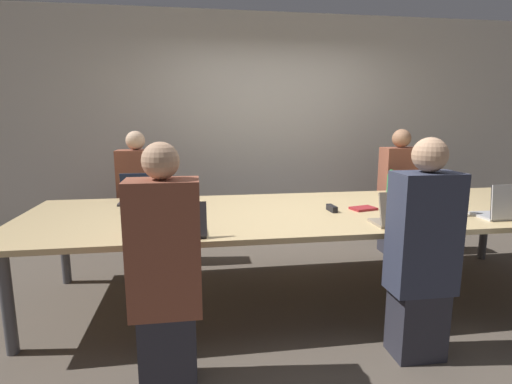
% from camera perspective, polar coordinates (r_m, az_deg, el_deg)
% --- Properties ---
extents(ground_plane, '(24.00, 24.00, 0.00)m').
position_cam_1_polar(ground_plane, '(3.70, 7.19, -14.22)').
color(ground_plane, brown).
extents(curtain_wall, '(12.00, 0.06, 2.80)m').
position_cam_1_polar(curtain_wall, '(5.11, 2.00, 8.91)').
color(curtain_wall, beige).
rests_on(curtain_wall, ground_plane).
extents(conference_table, '(4.73, 1.54, 0.77)m').
position_cam_1_polar(conference_table, '(3.46, 7.46, -3.24)').
color(conference_table, '#D6B77F').
rests_on(conference_table, ground_plane).
extents(laptop_near_right, '(0.33, 0.27, 0.28)m').
position_cam_1_polar(laptop_near_right, '(3.66, 31.90, -2.04)').
color(laptop_near_right, '#B7B7BC').
rests_on(laptop_near_right, conference_table).
extents(bottle_near_right, '(0.08, 0.08, 0.26)m').
position_cam_1_polar(bottle_near_right, '(3.58, 26.92, -1.30)').
color(bottle_near_right, '#ADD1E0').
rests_on(bottle_near_right, conference_table).
extents(laptop_far_left, '(0.32, 0.26, 0.27)m').
position_cam_1_polar(laptop_far_left, '(3.88, -16.60, -0.28)').
color(laptop_far_left, '#333338').
rests_on(laptop_far_left, conference_table).
extents(person_far_left, '(0.40, 0.24, 1.41)m').
position_cam_1_polar(person_far_left, '(4.40, -16.42, -1.19)').
color(person_far_left, '#2D2D38').
rests_on(person_far_left, ground_plane).
extents(laptop_near_left, '(0.35, 0.24, 0.24)m').
position_cam_1_polar(laptop_near_left, '(2.69, -10.84, -4.88)').
color(laptop_near_left, '#333338').
rests_on(laptop_near_left, conference_table).
extents(person_near_left, '(0.40, 0.24, 1.42)m').
position_cam_1_polar(person_near_left, '(2.34, -12.82, -11.19)').
color(person_near_left, '#2D2D38').
rests_on(person_near_left, ground_plane).
extents(cup_near_left, '(0.08, 0.08, 0.10)m').
position_cam_1_polar(cup_near_left, '(2.79, -16.11, -5.00)').
color(cup_near_left, red).
rests_on(cup_near_left, conference_table).
extents(laptop_near_midright, '(0.31, 0.25, 0.25)m').
position_cam_1_polar(laptop_near_midright, '(3.09, 19.45, -3.23)').
color(laptop_near_midright, gray).
rests_on(laptop_near_midright, conference_table).
extents(person_near_midright, '(0.40, 0.24, 1.43)m').
position_cam_1_polar(person_near_midright, '(2.76, 22.64, -8.20)').
color(person_near_midright, '#2D2D38').
rests_on(person_near_midright, ground_plane).
extents(cup_near_midright, '(0.09, 0.09, 0.10)m').
position_cam_1_polar(cup_near_midright, '(3.23, 22.92, -3.29)').
color(cup_near_midright, red).
rests_on(cup_near_midright, conference_table).
extents(laptop_far_right, '(0.33, 0.22, 0.22)m').
position_cam_1_polar(laptop_far_right, '(4.45, 21.03, 0.65)').
color(laptop_far_right, '#333338').
rests_on(laptop_far_right, conference_table).
extents(person_far_right, '(0.40, 0.24, 1.42)m').
position_cam_1_polar(person_far_right, '(4.84, 19.61, -0.25)').
color(person_far_right, '#2D2D38').
rests_on(person_far_right, ground_plane).
extents(bottle_far_right, '(0.07, 0.07, 0.27)m').
position_cam_1_polar(bottle_far_right, '(4.21, 18.67, 0.97)').
color(bottle_far_right, green).
rests_on(bottle_far_right, conference_table).
extents(stapler, '(0.05, 0.15, 0.05)m').
position_cam_1_polar(stapler, '(3.43, 10.78, -2.30)').
color(stapler, black).
rests_on(stapler, conference_table).
extents(notebook, '(0.23, 0.19, 0.02)m').
position_cam_1_polar(notebook, '(3.55, 15.08, -2.28)').
color(notebook, maroon).
rests_on(notebook, conference_table).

